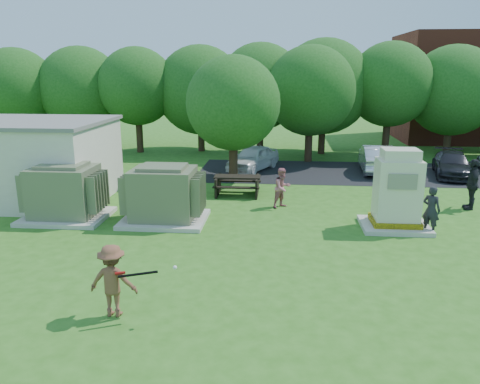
# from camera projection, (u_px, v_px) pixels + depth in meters

# --- Properties ---
(ground) EXTENTS (120.00, 120.00, 0.00)m
(ground) POSITION_uv_depth(u_px,v_px,m) (227.00, 277.00, 12.48)
(ground) COLOR #2D6619
(ground) RESTS_ON ground
(parking_strip) EXTENTS (20.00, 6.00, 0.01)m
(parking_strip) POSITION_uv_depth(u_px,v_px,m) (386.00, 173.00, 24.89)
(parking_strip) COLOR #232326
(parking_strip) RESTS_ON ground
(transformer_left) EXTENTS (3.00, 2.40, 2.07)m
(transformer_left) POSITION_uv_depth(u_px,v_px,m) (65.00, 193.00, 17.12)
(transformer_left) COLOR beige
(transformer_left) RESTS_ON ground
(transformer_right) EXTENTS (3.00, 2.40, 2.07)m
(transformer_right) POSITION_uv_depth(u_px,v_px,m) (164.00, 196.00, 16.81)
(transformer_right) COLOR beige
(transformer_right) RESTS_ON ground
(generator_cabinet) EXTENTS (2.29, 1.87, 2.78)m
(generator_cabinet) POSITION_uv_depth(u_px,v_px,m) (397.00, 194.00, 16.05)
(generator_cabinet) COLOR beige
(generator_cabinet) RESTS_ON ground
(picnic_table) EXTENTS (2.00, 1.50, 0.86)m
(picnic_table) POSITION_uv_depth(u_px,v_px,m) (237.00, 183.00, 20.48)
(picnic_table) COLOR black
(picnic_table) RESTS_ON ground
(batter) EXTENTS (1.10, 0.65, 1.67)m
(batter) POSITION_uv_depth(u_px,v_px,m) (113.00, 281.00, 10.36)
(batter) COLOR brown
(batter) RESTS_ON ground
(person_by_generator) EXTENTS (0.71, 0.68, 1.64)m
(person_by_generator) POSITION_uv_depth(u_px,v_px,m) (431.00, 210.00, 15.63)
(person_by_generator) COLOR #222327
(person_by_generator) RESTS_ON ground
(person_at_picnic) EXTENTS (0.99, 0.97, 1.61)m
(person_at_picnic) POSITION_uv_depth(u_px,v_px,m) (282.00, 188.00, 18.58)
(person_at_picnic) COLOR #C16670
(person_at_picnic) RESTS_ON ground
(person_walking_right) EXTENTS (0.67, 1.24, 2.01)m
(person_walking_right) POSITION_uv_depth(u_px,v_px,m) (472.00, 184.00, 18.32)
(person_walking_right) COLOR black
(person_walking_right) RESTS_ON ground
(car_white) EXTENTS (3.07, 4.20, 1.33)m
(car_white) POSITION_uv_depth(u_px,v_px,m) (253.00, 158.00, 25.58)
(car_white) COLOR white
(car_white) RESTS_ON ground
(car_silver_a) EXTENTS (1.83, 4.51, 1.45)m
(car_silver_a) POSITION_uv_depth(u_px,v_px,m) (376.00, 158.00, 25.11)
(car_silver_a) COLOR silver
(car_silver_a) RESTS_ON ground
(car_dark) EXTENTS (2.56, 4.47, 1.22)m
(car_dark) POSITION_uv_depth(u_px,v_px,m) (452.00, 164.00, 24.14)
(car_dark) COLOR black
(car_dark) RESTS_ON ground
(batting_equipment) EXTENTS (1.37, 0.39, 0.24)m
(batting_equipment) POSITION_uv_depth(u_px,v_px,m) (140.00, 273.00, 10.07)
(batting_equipment) COLOR black
(batting_equipment) RESTS_ON ground
(tree_row) EXTENTS (41.30, 13.30, 7.30)m
(tree_row) POSITION_uv_depth(u_px,v_px,m) (288.00, 89.00, 29.10)
(tree_row) COLOR #47301E
(tree_row) RESTS_ON ground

